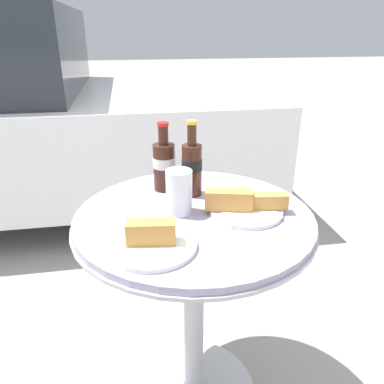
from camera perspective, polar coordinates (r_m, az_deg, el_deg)
bistro_table at (r=1.15m, az=0.29°, el=-11.76°), size 0.68×0.68×0.72m
cola_bottle_left at (r=1.13m, az=-0.02°, el=3.89°), size 0.06×0.06×0.23m
cola_bottle_right at (r=1.18m, az=-4.27°, el=4.29°), size 0.07×0.07×0.22m
drinking_glass at (r=1.03m, az=-1.98°, el=-0.29°), size 0.07×0.07×0.13m
lunch_plate_near at (r=1.05m, az=7.89°, el=-2.06°), size 0.23×0.20×0.07m
lunch_plate_far at (r=0.89m, az=-6.18°, el=-7.42°), size 0.22×0.22×0.07m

